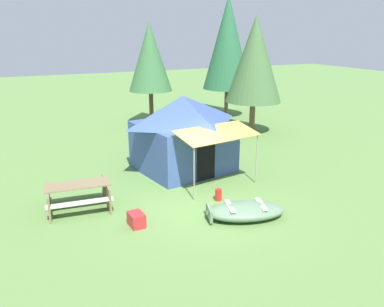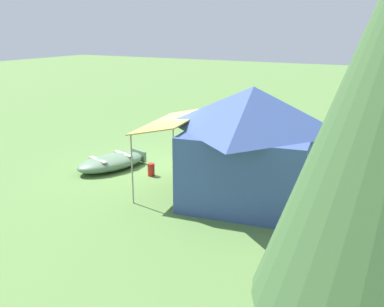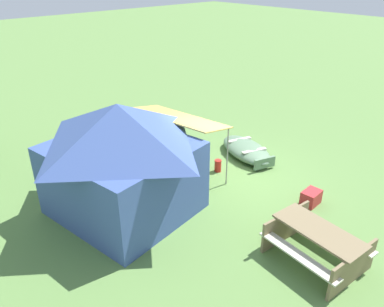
% 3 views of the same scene
% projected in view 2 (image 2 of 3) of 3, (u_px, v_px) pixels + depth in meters
% --- Properties ---
extents(ground_plane, '(80.00, 80.00, 0.00)m').
position_uv_depth(ground_plane, '(166.00, 171.00, 12.86)').
color(ground_plane, '#5B8141').
extents(beached_rowboat, '(2.45, 1.73, 0.43)m').
position_uv_depth(beached_rowboat, '(111.00, 162.00, 12.97)').
color(beached_rowboat, slate).
rests_on(beached_rowboat, ground_plane).
extents(canvas_cabin_tent, '(3.75, 4.65, 2.80)m').
position_uv_depth(canvas_cabin_tent, '(251.00, 142.00, 10.42)').
color(canvas_cabin_tent, '#3B5394').
rests_on(canvas_cabin_tent, ground_plane).
extents(picnic_table, '(1.97, 1.62, 0.79)m').
position_uv_depth(picnic_table, '(244.00, 135.00, 15.10)').
color(picnic_table, '#7B6849').
rests_on(picnic_table, ground_plane).
extents(cooler_box, '(0.40, 0.53, 0.38)m').
position_uv_depth(cooler_box, '(184.00, 145.00, 15.00)').
color(cooler_box, red).
rests_on(cooler_box, ground_plane).
extents(fuel_can, '(0.28, 0.28, 0.37)m').
position_uv_depth(fuel_can, '(151.00, 170.00, 12.40)').
color(fuel_can, red).
rests_on(fuel_can, ground_plane).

